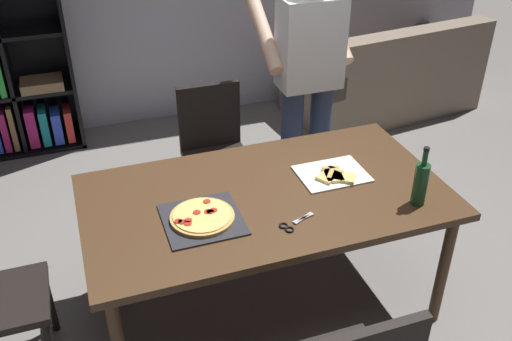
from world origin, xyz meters
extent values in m
plane|color=gray|center=(0.00, 0.00, 0.00)|extent=(12.00, 12.00, 0.00)
cube|color=#4C331E|center=(0.00, 0.00, 0.73)|extent=(1.84, 1.01, 0.04)
cylinder|color=#4C331E|center=(0.84, -0.43, 0.35)|extent=(0.06, 0.06, 0.71)
cylinder|color=#4C331E|center=(-0.84, 0.43, 0.35)|extent=(0.06, 0.06, 0.71)
cylinder|color=#4C331E|center=(0.84, 0.43, 0.35)|extent=(0.06, 0.06, 0.71)
cube|color=black|center=(0.00, 0.91, 0.43)|extent=(0.42, 0.42, 0.04)
cube|color=black|center=(0.00, 1.10, 0.68)|extent=(0.42, 0.04, 0.45)
cylinder|color=black|center=(-0.18, 0.73, 0.21)|extent=(0.04, 0.04, 0.41)
cylinder|color=black|center=(0.18, 0.73, 0.21)|extent=(0.04, 0.04, 0.41)
cylinder|color=black|center=(-0.18, 1.09, 0.21)|extent=(0.04, 0.04, 0.41)
cylinder|color=black|center=(0.18, 1.09, 0.21)|extent=(0.04, 0.04, 0.41)
cube|color=black|center=(-1.32, 0.00, 0.43)|extent=(0.42, 0.42, 0.04)
cylinder|color=black|center=(-1.14, 0.18, 0.21)|extent=(0.04, 0.04, 0.41)
cube|color=gray|center=(1.90, 2.05, 0.20)|extent=(1.79, 1.05, 0.40)
cube|color=gray|center=(1.94, 1.73, 0.62)|extent=(1.71, 0.40, 0.45)
cube|color=gray|center=(2.66, 2.14, 0.50)|extent=(0.26, 0.86, 0.20)
cube|color=gray|center=(1.14, 1.96, 0.50)|extent=(0.26, 0.86, 0.20)
cube|color=black|center=(-0.81, 2.35, 0.97)|extent=(0.03, 0.35, 1.95)
cube|color=black|center=(-1.28, 2.35, 0.97)|extent=(0.03, 0.29, 1.89)
cube|color=#B21E66|center=(-1.40, 2.33, 0.21)|extent=(0.05, 0.22, 0.34)
cube|color=olive|center=(-1.34, 2.33, 0.23)|extent=(0.04, 0.22, 0.38)
cube|color=#B21E66|center=(-1.20, 2.33, 0.21)|extent=(0.08, 0.22, 0.32)
cube|color=teal|center=(-1.10, 2.33, 0.20)|extent=(0.06, 0.22, 0.30)
cube|color=blue|center=(-1.00, 2.33, 0.18)|extent=(0.07, 0.22, 0.26)
cube|color=red|center=(-0.91, 2.33, 0.18)|extent=(0.06, 0.22, 0.27)
cube|color=green|center=(-1.34, 2.33, 0.69)|extent=(0.04, 0.22, 0.34)
cube|color=olive|center=(-1.05, 2.33, 0.56)|extent=(0.33, 0.25, 0.08)
cylinder|color=#38476B|center=(0.66, 0.76, 0.47)|extent=(0.14, 0.14, 0.95)
cylinder|color=#38476B|center=(0.46, 0.76, 0.47)|extent=(0.14, 0.14, 0.95)
cube|color=white|center=(0.56, 0.76, 1.23)|extent=(0.38, 0.22, 0.55)
cylinder|color=#E0B293|center=(0.79, 0.94, 1.25)|extent=(0.09, 0.50, 0.39)
cylinder|color=#E0B293|center=(0.33, 0.94, 1.25)|extent=(0.09, 0.50, 0.39)
cube|color=#2D2D33|center=(-0.36, -0.11, 0.76)|extent=(0.37, 0.37, 0.01)
cylinder|color=tan|center=(-0.36, -0.11, 0.77)|extent=(0.31, 0.31, 0.02)
cylinder|color=#EACC6B|center=(-0.36, -0.11, 0.78)|extent=(0.28, 0.28, 0.01)
cylinder|color=#B22819|center=(-0.38, -0.09, 0.79)|extent=(0.04, 0.04, 0.00)
cylinder|color=#B22819|center=(-0.30, -0.10, 0.79)|extent=(0.04, 0.04, 0.00)
cylinder|color=#B22819|center=(-0.43, -0.14, 0.79)|extent=(0.04, 0.04, 0.00)
cylinder|color=#B22819|center=(-0.31, -0.02, 0.79)|extent=(0.04, 0.04, 0.00)
cylinder|color=#B22819|center=(-0.32, -0.11, 0.79)|extent=(0.04, 0.04, 0.00)
cylinder|color=#B22819|center=(-0.46, -0.14, 0.79)|extent=(0.04, 0.04, 0.00)
cylinder|color=#B22819|center=(-0.48, -0.13, 0.79)|extent=(0.04, 0.04, 0.00)
cylinder|color=#B22819|center=(-0.44, -0.16, 0.79)|extent=(0.04, 0.04, 0.00)
cylinder|color=#B22819|center=(-0.33, -0.10, 0.79)|extent=(0.04, 0.04, 0.00)
cube|color=white|center=(0.39, 0.05, 0.76)|extent=(0.36, 0.28, 0.01)
cube|color=#EACC6B|center=(0.39, 0.02, 0.77)|extent=(0.12, 0.16, 0.02)
cube|color=tan|center=(0.40, 0.08, 0.77)|extent=(0.09, 0.04, 0.02)
cube|color=#EACC6B|center=(0.36, 0.02, 0.77)|extent=(0.17, 0.15, 0.02)
cube|color=tan|center=(0.42, 0.05, 0.77)|extent=(0.07, 0.09, 0.02)
cube|color=#EACC6B|center=(0.42, -0.01, 0.77)|extent=(0.17, 0.16, 0.02)
cube|color=tan|center=(0.37, 0.02, 0.77)|extent=(0.07, 0.09, 0.02)
cylinder|color=#194723|center=(0.68, -0.33, 0.86)|extent=(0.07, 0.07, 0.22)
cylinder|color=#194723|center=(0.68, -0.33, 1.01)|extent=(0.03, 0.03, 0.08)
cylinder|color=black|center=(0.68, -0.33, 1.06)|extent=(0.03, 0.03, 0.02)
cube|color=silver|center=(0.09, -0.26, 0.76)|extent=(0.11, 0.07, 0.01)
cube|color=silver|center=(0.09, -0.26, 0.76)|extent=(0.12, 0.04, 0.01)
torus|color=black|center=(-0.02, -0.28, 0.76)|extent=(0.06, 0.06, 0.01)
torus|color=black|center=(0.00, -0.32, 0.76)|extent=(0.06, 0.06, 0.01)
camera|label=1|loc=(-0.84, -2.25, 2.38)|focal=40.15mm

